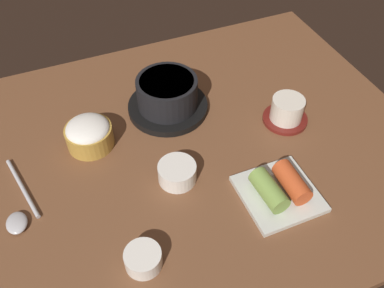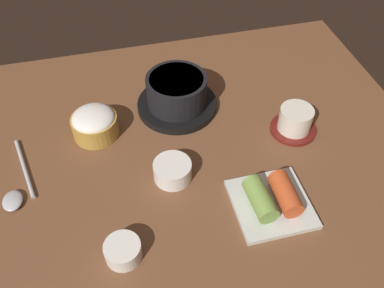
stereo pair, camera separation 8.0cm
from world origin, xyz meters
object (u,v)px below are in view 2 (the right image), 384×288
object	(u,v)px
stone_pot	(177,94)
tea_cup_with_saucer	(295,121)
banchan_cup_center	(172,170)
kimchi_plate	(272,200)
side_bowl_near	(123,251)
spoon	(17,190)
rice_bowl	(94,123)

from	to	relation	value
stone_pot	tea_cup_with_saucer	distance (cm)	25.58
tea_cup_with_saucer	banchan_cup_center	size ratio (longest dim) A/B	1.33
kimchi_plate	side_bowl_near	world-z (taller)	kimchi_plate
side_bowl_near	spoon	distance (cm)	24.79
tea_cup_with_saucer	rice_bowl	bearing A→B (deg)	167.31
banchan_cup_center	side_bowl_near	world-z (taller)	banchan_cup_center
kimchi_plate	side_bowl_near	bearing A→B (deg)	-172.78
rice_bowl	tea_cup_with_saucer	bearing A→B (deg)	-12.69
rice_bowl	spoon	world-z (taller)	rice_bowl
kimchi_plate	spoon	distance (cm)	46.53
kimchi_plate	rice_bowl	bearing A→B (deg)	138.07
stone_pot	tea_cup_with_saucer	world-z (taller)	stone_pot
tea_cup_with_saucer	spoon	size ratio (longest dim) A/B	0.54
rice_bowl	kimchi_plate	bearing A→B (deg)	-41.93
stone_pot	rice_bowl	distance (cm)	18.54
banchan_cup_center	kimchi_plate	distance (cm)	18.97
rice_bowl	kimchi_plate	distance (cm)	38.56
rice_bowl	side_bowl_near	size ratio (longest dim) A/B	1.56
rice_bowl	tea_cup_with_saucer	size ratio (longest dim) A/B	0.98
kimchi_plate	side_bowl_near	distance (cm)	27.12
tea_cup_with_saucer	kimchi_plate	xyz separation A→B (cm)	(-11.48, -16.71, -0.93)
rice_bowl	spoon	size ratio (longest dim) A/B	0.53
rice_bowl	banchan_cup_center	size ratio (longest dim) A/B	1.30
stone_pot	banchan_cup_center	distance (cm)	19.76
stone_pot	kimchi_plate	distance (cm)	31.55
rice_bowl	tea_cup_with_saucer	world-z (taller)	rice_bowl
stone_pot	kimchi_plate	world-z (taller)	stone_pot
tea_cup_with_saucer	spoon	xyz separation A→B (cm)	(-55.77, -2.48, -2.11)
rice_bowl	side_bowl_near	distance (cm)	29.25
tea_cup_with_saucer	stone_pot	bearing A→B (deg)	149.58
rice_bowl	kimchi_plate	size ratio (longest dim) A/B	0.70
rice_bowl	tea_cup_with_saucer	xyz separation A→B (cm)	(40.15, -9.04, -0.36)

